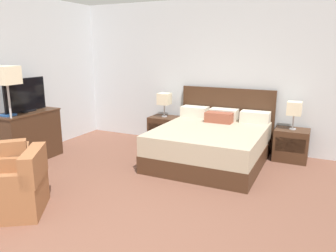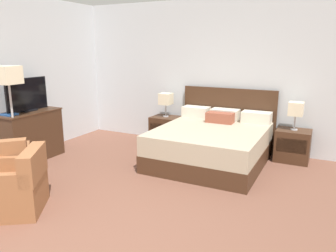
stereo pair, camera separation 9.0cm
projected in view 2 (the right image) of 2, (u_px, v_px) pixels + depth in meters
name	position (u px, v px, depth m)	size (l,w,h in m)	color
ground_plane	(82.00, 247.00, 3.20)	(11.62, 11.62, 0.00)	brown
wall_back	(215.00, 75.00, 6.27)	(6.90, 0.06, 2.80)	silver
wall_left	(10.00, 78.00, 5.56)	(0.06, 5.67, 2.80)	silver
bed	(212.00, 143.00, 5.52)	(1.78, 1.95, 1.16)	#422819
nightstand_left	(166.00, 130.00, 6.65)	(0.56, 0.46, 0.55)	#422819
nightstand_right	(293.00, 145.00, 5.59)	(0.56, 0.46, 0.55)	#422819
table_lamp_left	(166.00, 99.00, 6.50)	(0.23, 0.23, 0.48)	#B7B7BC
table_lamp_right	(296.00, 109.00, 5.44)	(0.23, 0.23, 0.48)	#B7B7BC
dresser	(30.00, 135.00, 5.64)	(0.55, 1.07, 0.85)	#422819
tv	(27.00, 95.00, 5.51)	(0.18, 0.81, 0.56)	black
book_red_cover	(9.00, 114.00, 5.23)	(0.23, 0.19, 0.03)	#234C8E
armchair_by_window	(3.00, 170.00, 4.42)	(0.97, 0.97, 0.76)	#935B38
armchair_companion	(15.00, 188.00, 3.86)	(0.95, 0.95, 0.76)	#935B38
floor_lamp	(9.00, 84.00, 4.94)	(0.31, 0.31, 1.64)	#B7B7BC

